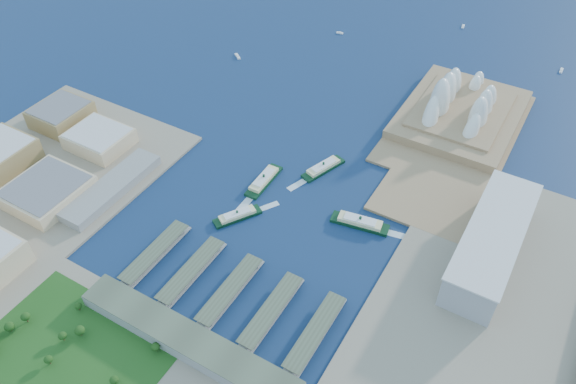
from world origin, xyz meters
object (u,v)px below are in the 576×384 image
Objects in this scene: ferry_b at (323,166)px; ferry_d at (360,221)px; toaster_building at (492,243)px; ferry_a at (264,179)px; ferry_c at (237,214)px; opera_house at (465,97)px.

ferry_b is 0.94× the size of ferry_d.
ferry_a is at bearing -175.94° from toaster_building.
ferry_b is 114.71m from ferry_c.
ferry_a is 0.98× the size of ferry_d.
opera_house is 3.20× the size of ferry_a.
ferry_d is at bearing -3.62° from ferry_a.
opera_house reaches higher than ferry_b.
ferry_a is 67.19m from ferry_b.
ferry_d reaches higher than ferry_c.
ferry_b is (-98.62, -166.53, -26.92)m from opera_house.
ferry_b is at bearing 169.94° from toaster_building.
ferry_b is at bearing 46.98° from ferry_a.
opera_house reaches higher than ferry_c.
opera_house is 3.66× the size of ferry_c.
ferry_c is 121.11m from ferry_d.
ferry_c is (-39.65, -107.64, -0.42)m from ferry_b.
ferry_c is at bearing -90.90° from ferry_b.
ferry_a is 1.05× the size of ferry_b.
ferry_d is (109.05, 52.68, 0.77)m from ferry_c.
ferry_d is at bearing -19.05° from ferry_b.
toaster_building is 240.54m from ferry_c.
ferry_a is at bearing -112.54° from ferry_b.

